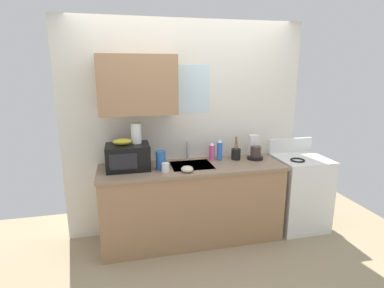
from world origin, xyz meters
TOP-DOWN VIEW (x-y plane):
  - kitchen_wall_assembly at (-0.10, 0.31)m, footprint 2.83×0.42m
  - counter_unit at (0.00, 0.00)m, footprint 2.06×0.63m
  - sink_faucet at (0.00, 0.24)m, footprint 0.03×0.03m
  - stove_range at (1.38, 0.00)m, footprint 0.60×0.60m
  - microwave at (-0.70, 0.05)m, footprint 0.46×0.35m
  - banana_bunch at (-0.75, 0.05)m, footprint 0.20×0.11m
  - paper_towel_roll at (-0.60, 0.10)m, footprint 0.11×0.11m
  - coffee_maker at (0.80, 0.11)m, footprint 0.19×0.21m
  - dish_soap_bottle_pink at (0.28, 0.17)m, footprint 0.07×0.07m
  - dish_soap_bottle_blue at (0.37, 0.14)m, footprint 0.07×0.07m
  - cereal_canister at (-0.36, -0.05)m, footprint 0.10×0.10m
  - mug_white at (-0.32, -0.14)m, footprint 0.08×0.08m
  - utensil_crock at (0.57, 0.12)m, footprint 0.11×0.11m
  - small_bowl at (-0.10, -0.20)m, footprint 0.13×0.13m

SIDE VIEW (x-z plane):
  - stove_range at x=1.38m, z-range -0.08..1.00m
  - counter_unit at x=0.00m, z-range 0.01..0.91m
  - small_bowl at x=-0.10m, z-range 0.90..0.96m
  - mug_white at x=-0.32m, z-range 0.90..0.99m
  - utensil_crock at x=0.57m, z-range 0.83..1.11m
  - dish_soap_bottle_pink at x=0.28m, z-range 0.89..1.11m
  - cereal_canister at x=-0.36m, z-range 0.90..1.10m
  - coffee_maker at x=0.80m, z-range 0.86..1.14m
  - sink_faucet at x=0.00m, z-range 0.90..1.13m
  - dish_soap_bottle_blue at x=0.37m, z-range 0.89..1.14m
  - microwave at x=-0.70m, z-range 0.90..1.17m
  - banana_bunch at x=-0.75m, z-range 1.17..1.24m
  - paper_towel_roll at x=-0.60m, z-range 1.17..1.39m
  - kitchen_wall_assembly at x=-0.10m, z-range 0.10..2.60m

